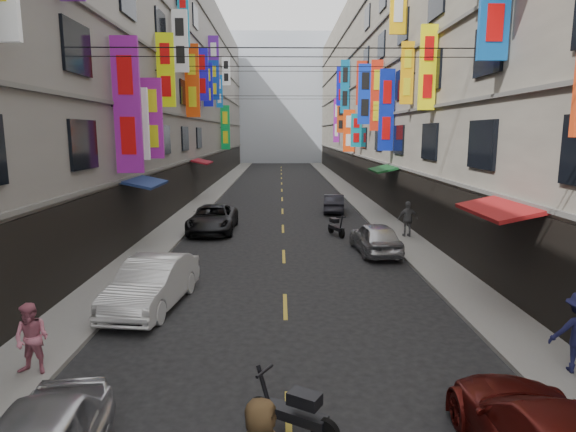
{
  "coord_description": "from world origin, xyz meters",
  "views": [
    {
      "loc": [
        -0.14,
        4.07,
        5.2
      ],
      "look_at": [
        -0.01,
        12.19,
        3.79
      ],
      "focal_mm": 30.0,
      "sensor_mm": 36.0,
      "label": 1
    }
  ],
  "objects_px": {
    "car_left_mid": "(152,283)",
    "pedestrian_lfar": "(32,339)",
    "car_left_far": "(213,219)",
    "car_right_far": "(334,203)",
    "scooter_far_right": "(336,227)",
    "pedestrian_rfar": "(408,219)",
    "scooter_crossing": "(293,412)",
    "car_right_mid": "(375,238)"
  },
  "relations": [
    {
      "from": "car_left_mid",
      "to": "pedestrian_lfar",
      "type": "distance_m",
      "value": 4.5
    },
    {
      "from": "car_left_far",
      "to": "car_right_far",
      "type": "distance_m",
      "value": 9.5
    },
    {
      "from": "scooter_far_right",
      "to": "pedestrian_rfar",
      "type": "height_order",
      "value": "pedestrian_rfar"
    },
    {
      "from": "scooter_crossing",
      "to": "car_left_far",
      "type": "height_order",
      "value": "car_left_far"
    },
    {
      "from": "car_left_mid",
      "to": "car_right_far",
      "type": "bearing_deg",
      "value": 74.22
    },
    {
      "from": "scooter_far_right",
      "to": "car_right_far",
      "type": "xyz_separation_m",
      "value": [
        0.7,
        7.3,
        0.16
      ]
    },
    {
      "from": "scooter_crossing",
      "to": "pedestrian_lfar",
      "type": "bearing_deg",
      "value": 100.16
    },
    {
      "from": "pedestrian_lfar",
      "to": "car_left_far",
      "type": "bearing_deg",
      "value": 90.85
    },
    {
      "from": "car_right_far",
      "to": "pedestrian_rfar",
      "type": "relative_size",
      "value": 2.08
    },
    {
      "from": "car_left_mid",
      "to": "pedestrian_lfar",
      "type": "xyz_separation_m",
      "value": [
        -1.42,
        -4.26,
        0.15
      ]
    },
    {
      "from": "scooter_far_right",
      "to": "car_right_far",
      "type": "height_order",
      "value": "car_right_far"
    },
    {
      "from": "scooter_far_right",
      "to": "car_right_mid",
      "type": "relative_size",
      "value": 0.43
    },
    {
      "from": "scooter_far_right",
      "to": "car_left_far",
      "type": "distance_m",
      "value": 6.53
    },
    {
      "from": "car_left_far",
      "to": "car_right_mid",
      "type": "bearing_deg",
      "value": -31.85
    },
    {
      "from": "car_left_mid",
      "to": "pedestrian_rfar",
      "type": "bearing_deg",
      "value": 49.86
    },
    {
      "from": "car_left_mid",
      "to": "pedestrian_lfar",
      "type": "height_order",
      "value": "pedestrian_lfar"
    },
    {
      "from": "pedestrian_rfar",
      "to": "car_right_far",
      "type": "bearing_deg",
      "value": -75.95
    },
    {
      "from": "car_right_far",
      "to": "pedestrian_lfar",
      "type": "distance_m",
      "value": 23.51
    },
    {
      "from": "car_right_mid",
      "to": "car_left_far",
      "type": "bearing_deg",
      "value": -35.52
    },
    {
      "from": "scooter_far_right",
      "to": "pedestrian_rfar",
      "type": "xyz_separation_m",
      "value": [
        3.46,
        -0.83,
        0.56
      ]
    },
    {
      "from": "car_left_far",
      "to": "car_right_mid",
      "type": "xyz_separation_m",
      "value": [
        7.73,
        -4.78,
        -0.01
      ]
    },
    {
      "from": "pedestrian_rfar",
      "to": "scooter_far_right",
      "type": "bearing_deg",
      "value": -18.15
    },
    {
      "from": "scooter_crossing",
      "to": "scooter_far_right",
      "type": "height_order",
      "value": "same"
    },
    {
      "from": "scooter_far_right",
      "to": "car_left_far",
      "type": "height_order",
      "value": "car_left_far"
    },
    {
      "from": "car_right_far",
      "to": "pedestrian_rfar",
      "type": "height_order",
      "value": "pedestrian_rfar"
    },
    {
      "from": "scooter_crossing",
      "to": "car_right_far",
      "type": "distance_m",
      "value": 24.09
    },
    {
      "from": "scooter_far_right",
      "to": "car_left_mid",
      "type": "height_order",
      "value": "car_left_mid"
    },
    {
      "from": "car_right_far",
      "to": "pedestrian_rfar",
      "type": "distance_m",
      "value": 8.6
    },
    {
      "from": "car_left_far",
      "to": "car_right_far",
      "type": "bearing_deg",
      "value": 41.04
    },
    {
      "from": "car_left_far",
      "to": "scooter_crossing",
      "type": "bearing_deg",
      "value": -77.94
    },
    {
      "from": "car_left_far",
      "to": "car_right_mid",
      "type": "distance_m",
      "value": 9.09
    },
    {
      "from": "scooter_far_right",
      "to": "pedestrian_rfar",
      "type": "bearing_deg",
      "value": 148.28
    },
    {
      "from": "car_left_far",
      "to": "pedestrian_lfar",
      "type": "xyz_separation_m",
      "value": [
        -1.69,
        -15.53,
        0.19
      ]
    },
    {
      "from": "scooter_crossing",
      "to": "car_left_mid",
      "type": "distance_m",
      "value": 7.53
    },
    {
      "from": "car_left_mid",
      "to": "car_right_mid",
      "type": "relative_size",
      "value": 1.11
    },
    {
      "from": "pedestrian_lfar",
      "to": "car_right_far",
      "type": "bearing_deg",
      "value": 74.98
    },
    {
      "from": "scooter_crossing",
      "to": "pedestrian_lfar",
      "type": "xyz_separation_m",
      "value": [
        -5.49,
        2.07,
        0.45
      ]
    },
    {
      "from": "scooter_far_right",
      "to": "car_left_mid",
      "type": "xyz_separation_m",
      "value": [
        -6.72,
        -10.22,
        0.3
      ]
    },
    {
      "from": "pedestrian_lfar",
      "to": "pedestrian_rfar",
      "type": "height_order",
      "value": "pedestrian_rfar"
    },
    {
      "from": "car_left_far",
      "to": "pedestrian_rfar",
      "type": "bearing_deg",
      "value": -10.89
    },
    {
      "from": "car_right_far",
      "to": "pedestrian_rfar",
      "type": "xyz_separation_m",
      "value": [
        2.76,
        -8.13,
        0.4
      ]
    },
    {
      "from": "car_right_far",
      "to": "scooter_crossing",
      "type": "bearing_deg",
      "value": 88.69
    }
  ]
}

